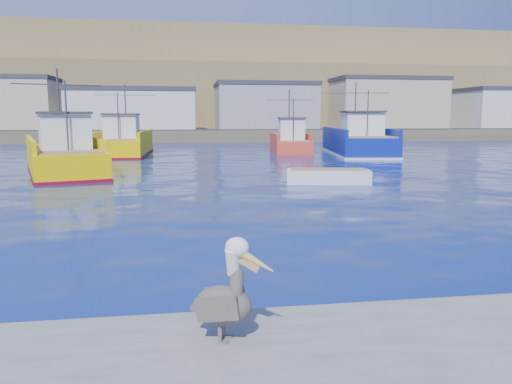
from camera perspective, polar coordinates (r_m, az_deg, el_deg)
The scene contains 9 objects.
ground at distance 11.52m, azimuth 8.60°, elevation -9.22°, with size 260.00×260.00×0.00m, color #071B54.
dock_bollards at distance 8.57m, azimuth 19.55°, elevation -11.41°, with size 36.20×0.20×0.30m.
far_shore at distance 119.83m, azimuth -7.27°, elevation 11.17°, with size 200.00×81.00×24.00m.
trawler_yellow_a at distance 33.37m, azimuth -21.12°, elevation 3.86°, with size 7.31×12.56×6.59m.
trawler_yellow_b at distance 47.73m, azimuth -14.79°, elevation 5.41°, with size 5.63×12.02×6.59m.
trawler_blue at distance 48.00m, azimuth 11.55°, elevation 5.65°, with size 6.80×14.19×6.81m.
boat_orange at distance 50.02m, azimuth 3.92°, elevation 5.80°, with size 4.69×9.26×6.16m.
skiff_mid at distance 26.69m, azimuth 8.24°, elevation 1.63°, with size 4.59×2.40×0.95m.
pelican at distance 6.85m, azimuth -3.45°, elevation -11.85°, with size 1.15×0.71×1.44m.
Camera 1 is at (-3.33, -10.46, 3.51)m, focal length 35.00 mm.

